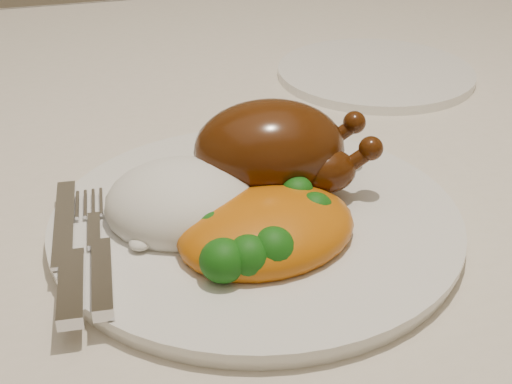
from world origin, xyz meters
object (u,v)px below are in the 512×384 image
object	(u,v)px
dinner_plate	(256,222)
roast_chicken	(274,149)
dining_table	(103,225)
side_plate	(375,73)

from	to	relation	value
dinner_plate	roast_chicken	world-z (taller)	roast_chicken
dining_table	roast_chicken	distance (m)	0.27
side_plate	roast_chicken	distance (m)	0.32
dinner_plate	dining_table	bearing A→B (deg)	117.66
dinner_plate	side_plate	world-z (taller)	dinner_plate
dining_table	roast_chicken	xyz separation A→B (m)	(0.13, -0.17, 0.15)
side_plate	dinner_plate	bearing A→B (deg)	-129.30
roast_chicken	side_plate	bearing A→B (deg)	58.51
dining_table	dinner_plate	xyz separation A→B (m)	(0.11, -0.21, 0.11)
side_plate	roast_chicken	xyz separation A→B (m)	(-0.21, -0.25, 0.05)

